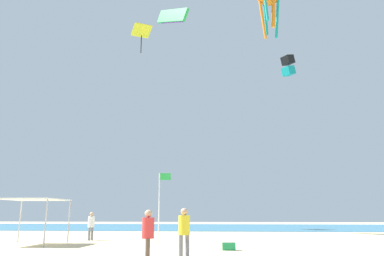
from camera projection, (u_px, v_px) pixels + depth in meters
ground at (135, 253)px, 15.02m from camera, size 110.00×110.00×0.10m
ocean_strip at (193, 227)px, 43.06m from camera, size 110.00×23.02×0.03m
canopy_tent at (34, 201)px, 18.79m from camera, size 2.84×2.73×2.25m
person_near_tent at (148, 231)px, 11.63m from camera, size 0.39×0.43×1.63m
person_leftmost at (91, 224)px, 21.52m from camera, size 0.38×0.42×1.60m
person_central at (184, 228)px, 13.01m from camera, size 0.40×0.40×1.70m
banner_flag at (160, 201)px, 18.58m from camera, size 0.61×0.06×3.54m
cooler_box at (229, 246)px, 15.56m from camera, size 0.57×0.37×0.35m
kite_parafoil_green at (172, 16)px, 36.93m from camera, size 3.68×3.18×2.79m
kite_diamond_yellow at (142, 32)px, 45.74m from camera, size 2.94×2.90×3.39m
kite_box_black at (288, 66)px, 44.67m from camera, size 1.82×1.77×2.73m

